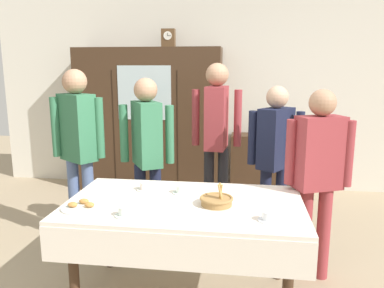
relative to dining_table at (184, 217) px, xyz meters
name	(u,v)px	position (x,y,z in m)	size (l,w,h in m)	color
ground_plane	(189,281)	(0.00, 0.23, -0.66)	(12.00, 12.00, 0.00)	tan
back_wall	(215,93)	(0.00, 2.88, 0.69)	(6.40, 0.10, 2.70)	silver
dining_table	(184,217)	(0.00, 0.00, 0.00)	(1.72, 0.99, 0.76)	#3D2819
wall_cabinet	(149,120)	(-0.90, 2.59, 0.33)	(2.00, 0.46, 1.98)	#3D2819
mantel_clock	(168,38)	(-0.61, 2.59, 1.44)	(0.18, 0.11, 0.24)	brown
bookshelf_low	(266,164)	(0.73, 2.64, -0.25)	(0.96, 0.35, 0.81)	#3D2819
book_stack	(267,131)	(0.73, 2.64, 0.21)	(0.17, 0.22, 0.11)	#664C7A
tea_cup_mid_left	(268,217)	(0.58, -0.24, 0.13)	(0.13, 0.13, 0.06)	white
tea_cup_far_right	(145,187)	(-0.36, 0.26, 0.13)	(0.13, 0.13, 0.06)	white
tea_cup_center	(124,212)	(-0.35, -0.29, 0.13)	(0.13, 0.13, 0.06)	silver
tea_cup_mid_right	(181,190)	(-0.06, 0.22, 0.13)	(0.13, 0.13, 0.06)	silver
bread_basket	(217,200)	(0.24, 0.00, 0.14)	(0.24, 0.24, 0.16)	#9E7542
pastry_plate	(82,206)	(-0.69, -0.19, 0.11)	(0.28, 0.28, 0.05)	white
spoon_front_edge	(123,206)	(-0.42, -0.12, 0.11)	(0.12, 0.02, 0.01)	silver
spoon_mid_right	(113,194)	(-0.58, 0.12, 0.11)	(0.12, 0.02, 0.01)	silver
spoon_near_left	(190,207)	(0.06, -0.08, 0.11)	(0.12, 0.02, 0.01)	silver
person_beside_shelf	(147,146)	(-0.49, 0.85, 0.33)	(0.52, 0.41, 1.63)	#191E38
person_near_right_end	(275,150)	(0.72, 1.07, 0.28)	(0.52, 0.41, 1.55)	#191E38
person_by_cabinet	(216,129)	(0.13, 1.38, 0.43)	(0.52, 0.38, 1.76)	#232328
person_behind_table_left	(78,140)	(-1.15, 0.81, 0.39)	(0.52, 0.37, 1.71)	slate
person_behind_table_right	(318,167)	(1.01, 0.45, 0.29)	(0.52, 0.32, 1.56)	#933338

